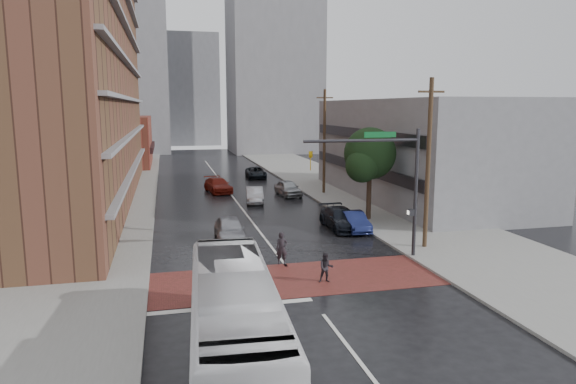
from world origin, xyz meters
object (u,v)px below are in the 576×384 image
transit_bus (235,321)px  car_travel_b (255,195)px  pedestrian_b (326,268)px  car_parked_far (288,188)px  car_parked_mid (341,219)px  pedestrian_a (282,249)px  car_travel_a (230,230)px  suv_travel (256,173)px  car_travel_c (218,185)px  car_parked_near (354,221)px

transit_bus → car_travel_b: transit_bus is taller
pedestrian_b → car_parked_far: size_ratio=0.34×
car_parked_mid → pedestrian_b: bearing=-113.2°
transit_bus → pedestrian_a: (3.91, 10.39, -0.70)m
pedestrian_a → car_parked_far: size_ratio=0.40×
transit_bus → car_parked_mid: bearing=64.4°
car_travel_a → suv_travel: 29.16m
pedestrian_b → car_travel_a: size_ratio=0.32×
suv_travel → car_travel_c: bearing=-117.9°
car_travel_b → car_travel_c: (-2.57, 6.33, 0.03)m
suv_travel → car_parked_mid: bearing=-85.1°
pedestrian_a → car_travel_c: bearing=97.6°
transit_bus → car_travel_a: bearing=87.1°
car_parked_far → transit_bus: bearing=-112.1°
pedestrian_a → suv_travel: bearing=87.8°
car_parked_far → car_travel_a: bearing=-121.4°
car_parked_far → car_travel_c: bearing=144.8°
suv_travel → car_parked_far: 12.96m
transit_bus → car_parked_far: 32.56m
suv_travel → car_parked_mid: (1.28, -26.75, 0.07)m
car_travel_a → car_parked_mid: (7.92, 1.65, -0.05)m
car_travel_c → car_travel_b: bearing=-77.7°
car_travel_c → car_parked_mid: bearing=-78.7°
car_parked_near → transit_bus: bearing=-118.8°
car_travel_a → car_parked_mid: size_ratio=0.91×
car_parked_near → car_travel_a: bearing=-171.1°
transit_bus → car_parked_far: (9.25, 31.21, -0.83)m
car_travel_b → car_travel_c: car_travel_c is taller
car_parked_far → car_parked_mid: bearing=-93.7°
transit_bus → car_travel_a: transit_bus is taller
car_travel_c → car_parked_near: car_travel_c is taller
car_travel_b → car_parked_mid: car_parked_mid is taller
car_travel_c → car_travel_a: bearing=-103.4°
car_travel_a → car_travel_c: size_ratio=0.93×
car_travel_b → car_parked_mid: bearing=-62.1°
pedestrian_b → car_parked_near: 10.75m
car_travel_c → car_parked_mid: size_ratio=0.98×
pedestrian_b → car_parked_mid: size_ratio=0.29×
car_parked_near → car_travel_c: bearing=115.1°
transit_bus → car_travel_a: 15.87m
car_travel_b → car_travel_a: bearing=-99.2°
car_travel_a → car_parked_near: 8.62m
car_travel_a → car_parked_near: car_travel_a is taller
car_travel_c → car_parked_near: bearing=-77.7°
transit_bus → car_parked_near: bearing=61.6°
pedestrian_a → car_travel_b: (1.64, 18.05, -0.19)m
car_travel_b → car_parked_near: bearing=-60.5°
pedestrian_a → suv_travel: pedestrian_a is taller
car_travel_c → car_parked_near: 19.60m
car_parked_near → car_parked_mid: bearing=133.5°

